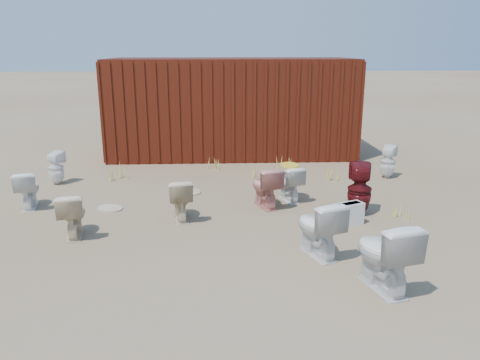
{
  "coord_description": "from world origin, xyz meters",
  "views": [
    {
      "loc": [
        -0.35,
        -6.79,
        2.64
      ],
      "look_at": [
        0.0,
        0.6,
        0.55
      ],
      "focal_mm": 35.0,
      "sensor_mm": 36.0,
      "label": 1
    }
  ],
  "objects_px": {
    "toilet_front_pink": "(265,187)",
    "toilet_back_e": "(388,162)",
    "toilet_front_e": "(318,228)",
    "loose_tank": "(348,214)",
    "toilet_front_c": "(384,254)",
    "toilet_back_beige_right": "(180,199)",
    "toilet_front_a": "(28,189)",
    "toilet_back_yellowlid": "(289,183)",
    "shipping_container": "(231,107)",
    "toilet_back_beige_left": "(72,214)",
    "toilet_back_a": "(56,168)",
    "toilet_front_maroon": "(360,189)"
  },
  "relations": [
    {
      "from": "toilet_front_pink",
      "to": "toilet_back_beige_left",
      "type": "bearing_deg",
      "value": 3.99
    },
    {
      "from": "shipping_container",
      "to": "toilet_back_beige_left",
      "type": "bearing_deg",
      "value": -113.99
    },
    {
      "from": "toilet_back_beige_right",
      "to": "loose_tank",
      "type": "distance_m",
      "value": 2.63
    },
    {
      "from": "toilet_back_yellowlid",
      "to": "loose_tank",
      "type": "distance_m",
      "value": 1.46
    },
    {
      "from": "toilet_front_c",
      "to": "toilet_front_e",
      "type": "height_order",
      "value": "toilet_front_c"
    },
    {
      "from": "toilet_front_maroon",
      "to": "toilet_back_a",
      "type": "bearing_deg",
      "value": -7.75
    },
    {
      "from": "toilet_front_c",
      "to": "shipping_container",
      "type": "bearing_deg",
      "value": -93.2
    },
    {
      "from": "toilet_front_pink",
      "to": "loose_tank",
      "type": "bearing_deg",
      "value": 123.53
    },
    {
      "from": "toilet_front_pink",
      "to": "toilet_back_e",
      "type": "relative_size",
      "value": 1.03
    },
    {
      "from": "toilet_front_c",
      "to": "toilet_back_e",
      "type": "height_order",
      "value": "toilet_front_c"
    },
    {
      "from": "toilet_front_pink",
      "to": "toilet_front_maroon",
      "type": "height_order",
      "value": "toilet_front_maroon"
    },
    {
      "from": "shipping_container",
      "to": "toilet_back_beige_right",
      "type": "bearing_deg",
      "value": -101.16
    },
    {
      "from": "toilet_front_c",
      "to": "toilet_front_a",
      "type": "bearing_deg",
      "value": -45.71
    },
    {
      "from": "toilet_front_c",
      "to": "toilet_back_e",
      "type": "xyz_separation_m",
      "value": [
        1.72,
        4.65,
        -0.07
      ]
    },
    {
      "from": "toilet_front_c",
      "to": "loose_tank",
      "type": "bearing_deg",
      "value": -108.86
    },
    {
      "from": "toilet_front_pink",
      "to": "toilet_back_beige_right",
      "type": "height_order",
      "value": "toilet_front_pink"
    },
    {
      "from": "toilet_front_a",
      "to": "toilet_back_a",
      "type": "relative_size",
      "value": 0.97
    },
    {
      "from": "toilet_back_e",
      "to": "loose_tank",
      "type": "height_order",
      "value": "toilet_back_e"
    },
    {
      "from": "toilet_back_e",
      "to": "loose_tank",
      "type": "distance_m",
      "value": 3.11
    },
    {
      "from": "toilet_back_e",
      "to": "loose_tank",
      "type": "relative_size",
      "value": 1.4
    },
    {
      "from": "toilet_back_a",
      "to": "toilet_back_beige_left",
      "type": "bearing_deg",
      "value": 135.08
    },
    {
      "from": "toilet_front_pink",
      "to": "toilet_back_e",
      "type": "distance_m",
      "value": 3.26
    },
    {
      "from": "toilet_front_pink",
      "to": "toilet_back_e",
      "type": "height_order",
      "value": "toilet_front_pink"
    },
    {
      "from": "shipping_container",
      "to": "toilet_front_pink",
      "type": "relative_size",
      "value": 8.38
    },
    {
      "from": "toilet_back_beige_right",
      "to": "toilet_front_a",
      "type": "bearing_deg",
      "value": -23.8
    },
    {
      "from": "toilet_front_pink",
      "to": "toilet_front_maroon",
      "type": "distance_m",
      "value": 1.56
    },
    {
      "from": "toilet_front_e",
      "to": "loose_tank",
      "type": "xyz_separation_m",
      "value": [
        0.69,
        1.06,
        -0.21
      ]
    },
    {
      "from": "toilet_front_a",
      "to": "toilet_back_beige_right",
      "type": "xyz_separation_m",
      "value": [
        2.63,
        -0.68,
        0.01
      ]
    },
    {
      "from": "toilet_back_a",
      "to": "toilet_back_yellowlid",
      "type": "distance_m",
      "value": 4.67
    },
    {
      "from": "loose_tank",
      "to": "toilet_back_beige_right",
      "type": "bearing_deg",
      "value": 147.69
    },
    {
      "from": "toilet_front_pink",
      "to": "toilet_back_e",
      "type": "xyz_separation_m",
      "value": [
        2.75,
        1.74,
        -0.01
      ]
    },
    {
      "from": "toilet_back_beige_right",
      "to": "toilet_back_yellowlid",
      "type": "bearing_deg",
      "value": -164.49
    },
    {
      "from": "shipping_container",
      "to": "toilet_back_beige_left",
      "type": "xyz_separation_m",
      "value": [
        -2.46,
        -5.54,
        -0.87
      ]
    },
    {
      "from": "toilet_front_pink",
      "to": "loose_tank",
      "type": "height_order",
      "value": "toilet_front_pink"
    },
    {
      "from": "toilet_front_a",
      "to": "toilet_back_beige_right",
      "type": "bearing_deg",
      "value": 153.56
    },
    {
      "from": "toilet_front_maroon",
      "to": "toilet_back_beige_right",
      "type": "relative_size",
      "value": 1.27
    },
    {
      "from": "toilet_front_maroon",
      "to": "loose_tank",
      "type": "xyz_separation_m",
      "value": [
        -0.31,
        -0.47,
        -0.26
      ]
    },
    {
      "from": "toilet_front_a",
      "to": "toilet_front_maroon",
      "type": "bearing_deg",
      "value": 161.86
    },
    {
      "from": "shipping_container",
      "to": "toilet_front_c",
      "type": "bearing_deg",
      "value": -78.47
    },
    {
      "from": "shipping_container",
      "to": "toilet_front_maroon",
      "type": "relative_size",
      "value": 6.97
    },
    {
      "from": "toilet_front_pink",
      "to": "toilet_back_yellowlid",
      "type": "height_order",
      "value": "toilet_front_pink"
    },
    {
      "from": "toilet_front_a",
      "to": "toilet_front_c",
      "type": "xyz_separation_m",
      "value": [
        5.08,
        -3.05,
        0.09
      ]
    },
    {
      "from": "toilet_back_a",
      "to": "toilet_back_yellowlid",
      "type": "height_order",
      "value": "toilet_back_a"
    },
    {
      "from": "toilet_back_a",
      "to": "loose_tank",
      "type": "bearing_deg",
      "value": 176.98
    },
    {
      "from": "toilet_back_a",
      "to": "toilet_back_beige_left",
      "type": "distance_m",
      "value": 2.98
    },
    {
      "from": "toilet_front_pink",
      "to": "toilet_front_maroon",
      "type": "xyz_separation_m",
      "value": [
        1.49,
        -0.47,
        0.07
      ]
    },
    {
      "from": "toilet_front_c",
      "to": "toilet_back_yellowlid",
      "type": "bearing_deg",
      "value": -94.48
    },
    {
      "from": "toilet_back_beige_right",
      "to": "toilet_back_yellowlid",
      "type": "height_order",
      "value": "toilet_back_beige_right"
    },
    {
      "from": "toilet_front_c",
      "to": "toilet_back_a",
      "type": "xyz_separation_m",
      "value": [
        -5.08,
        4.49,
        -0.08
      ]
    },
    {
      "from": "toilet_front_maroon",
      "to": "toilet_back_yellowlid",
      "type": "distance_m",
      "value": 1.3
    }
  ]
}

